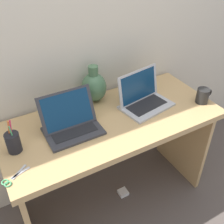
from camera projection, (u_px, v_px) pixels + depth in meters
name	position (u px, v px, depth m)	size (l,w,h in m)	color
ground_plane	(112.00, 196.00, 2.10)	(6.00, 6.00, 0.00)	#564C47
back_wall	(84.00, 31.00, 1.63)	(4.40, 0.04, 2.40)	beige
desk	(112.00, 140.00, 1.75)	(1.35, 0.60, 0.76)	tan
laptop_left	(71.00, 121.00, 1.53)	(0.32, 0.23, 0.22)	#333338
laptop_right	(143.00, 97.00, 1.74)	(0.35, 0.27, 0.22)	#B2B2B7
green_vase	(94.00, 87.00, 1.76)	(0.16, 0.16, 0.25)	#47704C
coffee_mug	(203.00, 96.00, 1.77)	(0.12, 0.08, 0.10)	black
pen_cup	(13.00, 142.00, 1.39)	(0.07, 0.07, 0.19)	black
scissors	(11.00, 179.00, 1.27)	(0.14, 0.10, 0.01)	#B7B7BC
power_brick	(123.00, 192.00, 2.11)	(0.07, 0.07, 0.03)	white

